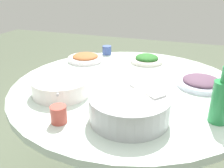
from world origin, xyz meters
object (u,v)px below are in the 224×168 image
object	(u,v)px
dish_greens	(147,59)
dish_eggplant	(201,82)
tea_cup_far	(107,50)
round_dining_table	(128,108)
rice_bowl	(129,107)
soup_bowl	(61,86)
tea_cup_near	(59,114)
dish_stirfry	(85,58)
green_bottle	(221,101)

from	to	relation	value
dish_greens	dish_eggplant	bearing A→B (deg)	140.12
dish_greens	tea_cup_far	size ratio (longest dim) A/B	3.28
round_dining_table	rice_bowl	world-z (taller)	rice_bowl
soup_bowl	rice_bowl	bearing A→B (deg)	162.07
round_dining_table	tea_cup_near	size ratio (longest dim) A/B	17.43
rice_bowl	soup_bowl	xyz separation A→B (m)	(0.35, -0.11, -0.02)
tea_cup_far	soup_bowl	bearing A→B (deg)	91.39
dish_greens	dish_eggplant	size ratio (longest dim) A/B	0.86
round_dining_table	tea_cup_far	size ratio (longest dim) A/B	18.94
tea_cup_near	dish_stirfry	bearing A→B (deg)	-73.02
dish_greens	tea_cup_near	size ratio (longest dim) A/B	3.02
dish_stirfry	green_bottle	world-z (taller)	green_bottle
tea_cup_near	rice_bowl	bearing A→B (deg)	-155.94
soup_bowl	tea_cup_far	xyz separation A→B (m)	(0.02, -0.65, -0.00)
dish_eggplant	dish_stirfry	size ratio (longest dim) A/B	1.06
round_dining_table	tea_cup_far	world-z (taller)	tea_cup_far
tea_cup_near	tea_cup_far	world-z (taller)	tea_cup_near
dish_greens	dish_stirfry	world-z (taller)	dish_greens
dish_greens	dish_eggplant	world-z (taller)	dish_greens
round_dining_table	soup_bowl	bearing A→B (deg)	36.16
soup_bowl	dish_eggplant	xyz separation A→B (m)	(-0.61, -0.30, -0.01)
round_dining_table	rice_bowl	distance (m)	0.37
soup_bowl	dish_greens	world-z (taller)	soup_bowl
soup_bowl	dish_stirfry	world-z (taller)	soup_bowl
round_dining_table	tea_cup_far	xyz separation A→B (m)	(0.28, -0.45, 0.16)
dish_greens	soup_bowl	bearing A→B (deg)	63.82
soup_bowl	dish_eggplant	distance (m)	0.68
dish_stirfry	dish_eggplant	bearing A→B (deg)	166.12
rice_bowl	green_bottle	distance (m)	0.33
rice_bowl	dish_eggplant	size ratio (longest dim) A/B	1.30
soup_bowl	dish_stirfry	bearing A→B (deg)	-78.42
rice_bowl	green_bottle	xyz separation A→B (m)	(-0.32, -0.09, 0.04)
dish_greens	tea_cup_far	xyz separation A→B (m)	(0.30, -0.08, 0.01)
round_dining_table	dish_eggplant	size ratio (longest dim) A/B	4.98
rice_bowl	tea_cup_near	xyz separation A→B (m)	(0.24, 0.11, -0.02)
dish_eggplant	round_dining_table	bearing A→B (deg)	16.37
round_dining_table	green_bottle	xyz separation A→B (m)	(-0.40, 0.22, 0.22)
soup_bowl	dish_stirfry	size ratio (longest dim) A/B	1.24
rice_bowl	dish_eggplant	world-z (taller)	rice_bowl
rice_bowl	tea_cup_near	distance (m)	0.26
dish_greens	dish_stirfry	size ratio (longest dim) A/B	0.91
soup_bowl	dish_stirfry	xyz separation A→B (m)	(0.10, -0.47, -0.01)
rice_bowl	tea_cup_far	xyz separation A→B (m)	(0.37, -0.76, -0.02)
soup_bowl	dish_eggplant	bearing A→B (deg)	-154.09
rice_bowl	dish_greens	xyz separation A→B (m)	(0.07, -0.68, -0.03)
dish_stirfry	green_bottle	distance (m)	0.91
dish_eggplant	dish_stirfry	bearing A→B (deg)	-13.88
dish_eggplant	tea_cup_far	distance (m)	0.72
soup_bowl	tea_cup_near	xyz separation A→B (m)	(-0.11, 0.22, -0.00)
round_dining_table	soup_bowl	distance (m)	0.37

